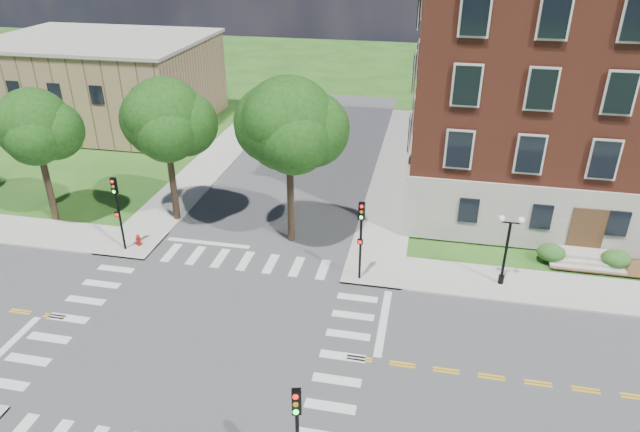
% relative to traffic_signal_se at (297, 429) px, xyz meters
% --- Properties ---
extents(ground, '(160.00, 160.00, 0.00)m').
position_rel_traffic_signal_se_xyz_m(ground, '(-6.85, 7.44, -3.19)').
color(ground, '#1E4C15').
rests_on(ground, ground).
extents(road_ew, '(90.00, 12.00, 0.01)m').
position_rel_traffic_signal_se_xyz_m(road_ew, '(-6.85, 7.44, -3.18)').
color(road_ew, '#3D3D3F').
rests_on(road_ew, ground).
extents(road_ns, '(12.00, 90.00, 0.01)m').
position_rel_traffic_signal_se_xyz_m(road_ns, '(-6.85, 7.44, -3.18)').
color(road_ns, '#3D3D3F').
rests_on(road_ns, ground).
extents(sidewalk_ne, '(34.00, 34.00, 0.12)m').
position_rel_traffic_signal_se_xyz_m(sidewalk_ne, '(8.52, 22.81, -3.13)').
color(sidewalk_ne, '#9E9B93').
rests_on(sidewalk_ne, ground).
extents(sidewalk_nw, '(34.00, 34.00, 0.12)m').
position_rel_traffic_signal_se_xyz_m(sidewalk_nw, '(-22.23, 22.81, -3.13)').
color(sidewalk_nw, '#9E9B93').
rests_on(sidewalk_nw, ground).
extents(crosswalk_east, '(2.20, 10.20, 0.02)m').
position_rel_traffic_signal_se_xyz_m(crosswalk_east, '(0.35, 7.44, -3.19)').
color(crosswalk_east, silver).
rests_on(crosswalk_east, ground).
extents(stop_bar_east, '(0.40, 5.50, 0.00)m').
position_rel_traffic_signal_se_xyz_m(stop_bar_east, '(1.95, 10.44, -3.19)').
color(stop_bar_east, silver).
rests_on(stop_bar_east, ground).
extents(main_building, '(30.60, 22.40, 16.50)m').
position_rel_traffic_signal_se_xyz_m(main_building, '(17.14, 29.43, 5.15)').
color(main_building, '#9B9688').
rests_on(main_building, ground).
extents(secondary_building, '(20.40, 15.40, 8.30)m').
position_rel_traffic_signal_se_xyz_m(secondary_building, '(-28.85, 37.44, 1.09)').
color(secondary_building, '#8E774E').
rests_on(secondary_building, ground).
extents(tree_b, '(4.73, 4.73, 9.03)m').
position_rel_traffic_signal_se_xyz_m(tree_b, '(-21.28, 17.15, 3.56)').
color(tree_b, '#2E2417').
rests_on(tree_b, ground).
extents(tree_c, '(5.21, 5.21, 9.70)m').
position_rel_traffic_signal_se_xyz_m(tree_c, '(-13.13, 18.86, 4.00)').
color(tree_c, '#2E2417').
rests_on(tree_c, ground).
extents(tree_d, '(5.63, 5.63, 10.51)m').
position_rel_traffic_signal_se_xyz_m(tree_d, '(-4.72, 17.64, 4.60)').
color(tree_d, '#2E2417').
rests_on(tree_d, ground).
extents(traffic_signal_se, '(0.36, 0.42, 4.80)m').
position_rel_traffic_signal_se_xyz_m(traffic_signal_se, '(0.00, 0.00, 0.00)').
color(traffic_signal_se, black).
rests_on(traffic_signal_se, ground).
extents(traffic_signal_ne, '(0.36, 0.42, 4.80)m').
position_rel_traffic_signal_se_xyz_m(traffic_signal_ne, '(0.18, 14.03, 0.00)').
color(traffic_signal_ne, black).
rests_on(traffic_signal_ne, ground).
extents(traffic_signal_nw, '(0.33, 0.36, 4.80)m').
position_rel_traffic_signal_se_xyz_m(traffic_signal_nw, '(-14.57, 14.34, 0.00)').
color(traffic_signal_nw, black).
rests_on(traffic_signal_nw, ground).
extents(twin_lamp_west, '(1.36, 0.36, 4.23)m').
position_rel_traffic_signal_se_xyz_m(twin_lamp_west, '(8.06, 15.15, -0.66)').
color(twin_lamp_west, black).
rests_on(twin_lamp_west, ground).
extents(fire_hydrant, '(0.35, 0.35, 0.75)m').
position_rel_traffic_signal_se_xyz_m(fire_hydrant, '(-13.94, 14.95, -2.72)').
color(fire_hydrant, maroon).
rests_on(fire_hydrant, ground).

